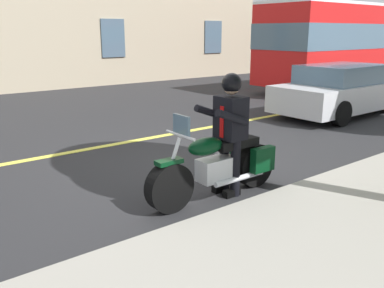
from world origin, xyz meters
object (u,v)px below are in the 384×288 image
object	(u,v)px
rider_main	(230,124)
bus_far	(365,41)
motorcycle_main	(219,166)
car_silver	(344,90)

from	to	relation	value
rider_main	bus_far	distance (m)	14.01
rider_main	bus_far	xyz separation A→B (m)	(-12.85, -5.51, 0.84)
rider_main	motorcycle_main	bearing A→B (deg)	0.40
bus_far	car_silver	distance (m)	7.09
motorcycle_main	car_silver	world-z (taller)	car_silver
motorcycle_main	bus_far	distance (m)	14.23
motorcycle_main	car_silver	distance (m)	7.21
motorcycle_main	car_silver	xyz separation A→B (m)	(-6.79, -2.39, 0.24)
rider_main	car_silver	distance (m)	7.03
car_silver	motorcycle_main	bearing A→B (deg)	19.38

